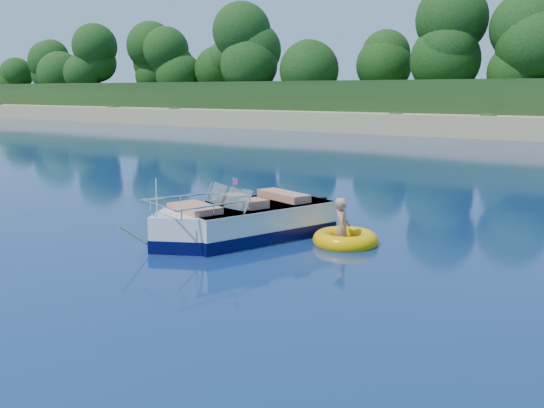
% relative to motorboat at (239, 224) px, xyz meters
% --- Properties ---
extents(ground, '(160.00, 160.00, 0.00)m').
position_rel_motorboat_xyz_m(ground, '(2.78, -3.15, -0.33)').
color(ground, '#091B45').
rests_on(ground, ground).
extents(motorboat, '(2.79, 4.92, 1.70)m').
position_rel_motorboat_xyz_m(motorboat, '(0.00, 0.00, 0.00)').
color(motorboat, silver).
rests_on(motorboat, ground).
extents(tow_tube, '(1.58, 1.58, 0.37)m').
position_rel_motorboat_xyz_m(tow_tube, '(2.13, 0.93, -0.23)').
color(tow_tube, '#FFB400').
rests_on(tow_tube, ground).
extents(boy, '(0.65, 0.81, 1.46)m').
position_rel_motorboat_xyz_m(boy, '(2.03, 0.94, -0.33)').
color(boy, tan).
rests_on(boy, ground).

